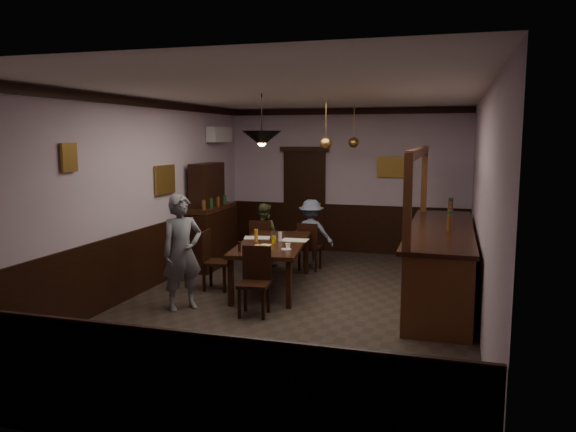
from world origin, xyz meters
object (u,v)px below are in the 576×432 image
at_px(dining_table, 272,246).
at_px(chair_far_left, 261,242).
at_px(chair_far_right, 309,245).
at_px(chair_side, 212,257).
at_px(person_seated_left, 263,235).
at_px(person_seated_right, 311,234).
at_px(sideboard, 210,225).
at_px(pendant_brass_far, 354,143).
at_px(soda_can, 274,240).
at_px(pendant_iron, 262,139).
at_px(coffee_cup, 288,246).
at_px(person_standing, 182,252).
at_px(chair_near, 255,278).
at_px(pendant_brass_mid, 326,143).
at_px(bar_counter, 441,260).

height_order(dining_table, chair_far_left, chair_far_left).
relative_size(chair_far_right, chair_side, 0.93).
xyz_separation_m(person_seated_left, person_seated_right, (0.89, 0.12, 0.04)).
height_order(sideboard, pendant_brass_far, pendant_brass_far).
distance_m(soda_can, sideboard, 2.13).
height_order(person_seated_left, pendant_iron, pendant_iron).
distance_m(chair_far_left, coffee_cup, 1.97).
distance_m(chair_side, soda_can, 1.02).
relative_size(chair_side, pendant_iron, 1.29).
height_order(chair_side, person_standing, person_standing).
height_order(chair_side, pendant_iron, pendant_iron).
relative_size(chair_side, person_standing, 0.58).
xyz_separation_m(dining_table, pendant_iron, (0.11, -0.79, 1.69)).
bearing_deg(pendant_brass_far, pendant_iron, -104.31).
bearing_deg(person_seated_right, chair_near, 85.12).
distance_m(dining_table, pendant_brass_mid, 1.90).
distance_m(chair_far_right, person_standing, 2.95).
bearing_deg(person_seated_left, chair_far_right, 179.68).
bearing_deg(pendant_brass_mid, soda_can, -126.86).
xyz_separation_m(chair_far_right, coffee_cup, (0.14, -1.79, 0.32)).
xyz_separation_m(sideboard, pendant_brass_mid, (2.31, -0.46, 1.53)).
height_order(coffee_cup, bar_counter, bar_counter).
xyz_separation_m(dining_table, person_seated_left, (-0.66, 1.47, -0.09)).
height_order(chair_near, chair_side, chair_side).
bearing_deg(pendant_iron, chair_near, -81.98).
xyz_separation_m(coffee_cup, soda_can, (-0.34, 0.36, 0.01)).
relative_size(person_seated_right, pendant_brass_mid, 1.56).
relative_size(bar_counter, pendant_brass_mid, 4.93).
relative_size(person_seated_right, soda_can, 10.54).
bearing_deg(soda_can, pendant_iron, -85.58).
bearing_deg(person_seated_right, person_seated_left, 3.98).
bearing_deg(pendant_iron, chair_side, 154.79).
bearing_deg(pendant_iron, person_seated_right, 86.98).
xyz_separation_m(dining_table, chair_far_right, (0.26, 1.33, -0.21)).
distance_m(person_standing, person_seated_right, 3.18).
distance_m(person_seated_left, bar_counter, 3.47).
distance_m(dining_table, soda_can, 0.17).
distance_m(chair_far_right, bar_counter, 2.57).
height_order(chair_near, person_seated_left, person_seated_left).
xyz_separation_m(dining_table, bar_counter, (2.58, 0.23, -0.12)).
bearing_deg(pendant_iron, dining_table, 97.82).
bearing_deg(coffee_cup, chair_far_left, 113.43).
distance_m(sideboard, pendant_brass_far, 3.12).
bearing_deg(person_seated_right, sideboard, 8.00).
bearing_deg(bar_counter, chair_far_left, 163.01).
bearing_deg(person_seated_left, pendant_iron, 117.51).
bearing_deg(sideboard, pendant_brass_mid, -11.35).
xyz_separation_m(coffee_cup, pendant_brass_mid, (0.29, 1.20, 1.50)).
relative_size(chair_far_right, chair_near, 0.94).
height_order(chair_near, person_seated_right, person_seated_right).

